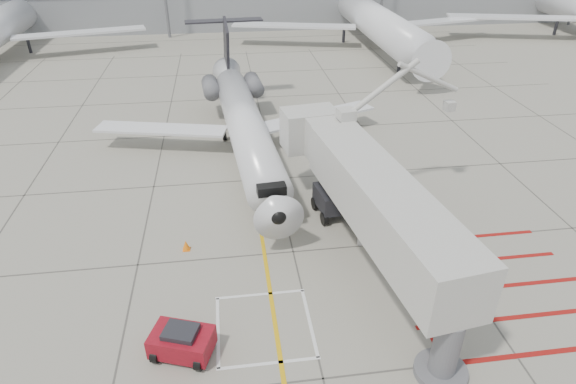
{
  "coord_description": "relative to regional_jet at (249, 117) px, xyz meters",
  "views": [
    {
      "loc": [
        -3.0,
        -15.95,
        15.71
      ],
      "look_at": [
        0.0,
        6.0,
        2.5
      ],
      "focal_mm": 30.0,
      "sensor_mm": 36.0,
      "label": 1
    }
  ],
  "objects": [
    {
      "name": "ground_plane",
      "position": [
        1.52,
        -14.0,
        -3.67
      ],
      "size": [
        260.0,
        260.0,
        0.0
      ],
      "primitive_type": "plane",
      "color": "gray",
      "rests_on": "ground"
    },
    {
      "name": "regional_jet",
      "position": [
        0.0,
        0.0,
        0.0
      ],
      "size": [
        24.36,
        29.69,
        7.35
      ],
      "primitive_type": null,
      "rotation": [
        0.0,
        0.0,
        0.08
      ],
      "color": "silver",
      "rests_on": "ground_plane"
    },
    {
      "name": "jet_bridge",
      "position": [
        5.25,
        -12.32,
        -0.1
      ],
      "size": [
        10.86,
        18.89,
        7.16
      ],
      "primitive_type": null,
      "rotation": [
        0.0,
        0.0,
        0.14
      ],
      "color": "beige",
      "rests_on": "ground_plane"
    },
    {
      "name": "pushback_tug",
      "position": [
        -3.88,
        -16.01,
        -2.97
      ],
      "size": [
        2.8,
        2.24,
        1.42
      ],
      "primitive_type": null,
      "rotation": [
        0.0,
        0.0,
        -0.34
      ],
      "color": "maroon",
      "rests_on": "ground_plane"
    },
    {
      "name": "baggage_cart",
      "position": [
        6.7,
        -8.57,
        -3.05
      ],
      "size": [
        2.1,
        1.45,
        1.25
      ],
      "primitive_type": null,
      "rotation": [
        0.0,
        0.0,
        -0.11
      ],
      "color": "slate",
      "rests_on": "ground_plane"
    },
    {
      "name": "ground_power_unit",
      "position": [
        6.39,
        -9.62,
        -2.7
      ],
      "size": [
        2.78,
        2.12,
        1.95
      ],
      "primitive_type": null,
      "rotation": [
        0.0,
        0.0,
        -0.31
      ],
      "color": "beige",
      "rests_on": "ground_plane"
    },
    {
      "name": "cone_nose",
      "position": [
        -4.07,
        -9.03,
        -3.39
      ],
      "size": [
        0.41,
        0.41,
        0.57
      ],
      "primitive_type": "cone",
      "color": "orange",
      "rests_on": "ground_plane"
    },
    {
      "name": "cone_side",
      "position": [
        5.42,
        -6.01,
        -3.4
      ],
      "size": [
        0.4,
        0.4,
        0.55
      ],
      "primitive_type": "cone",
      "color": "#F6490C",
      "rests_on": "ground_plane"
    }
  ]
}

